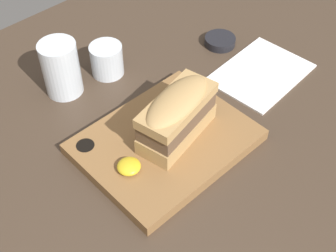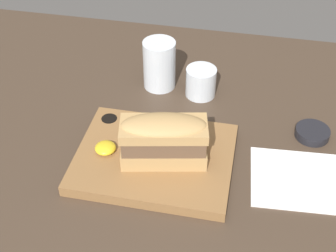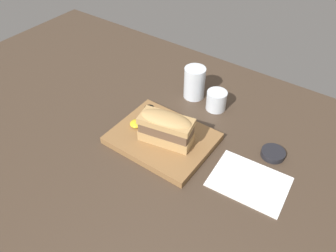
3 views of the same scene
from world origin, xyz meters
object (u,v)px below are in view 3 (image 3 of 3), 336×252
Objects in this scene: serving_board at (162,138)px; sandwich at (166,127)px; water_glass at (194,84)px; wine_glass at (216,101)px; condiment_dish at (273,153)px; napkin at (249,182)px.

sandwich is (2.04, -0.85, 6.25)cm from serving_board.
wine_glass is (9.73, -1.56, -1.82)cm from water_glass.
condiment_dish is at bearing -18.09° from water_glass.
wine_glass is (3.31, 24.04, -4.29)cm from sandwich.
serving_board is 23.87cm from wine_glass.
sandwich is at bearing -22.64° from serving_board.
sandwich is 2.40× the size of condiment_dish.
condiment_dish is (29.63, 13.63, -0.21)cm from serving_board.
water_glass reaches higher than serving_board.
serving_board is at bearing -155.29° from condiment_dish.
napkin is at bearing -96.02° from condiment_dish.
serving_board reaches higher than condiment_dish.
serving_board is 4.25× the size of condiment_dish.
sandwich is 24.64cm from wine_glass.
wine_glass reaches higher than condiment_dish.
sandwich is at bearing -176.36° from napkin.
sandwich reaches higher than serving_board.
condiment_dish is (34.01, -11.11, -4.00)cm from water_glass.
wine_glass is (5.35, 23.18, 1.96)cm from serving_board.
serving_board is at bearing -79.96° from water_glass.
water_glass is 10.02cm from wine_glass.
napkin is 3.05× the size of condiment_dish.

